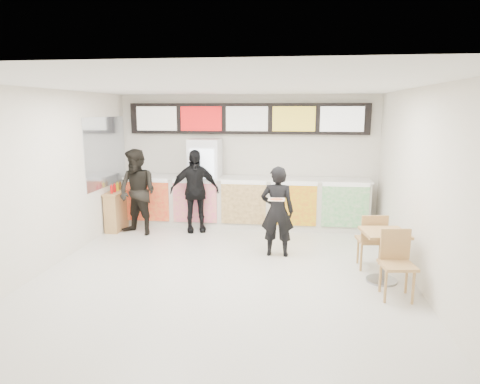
% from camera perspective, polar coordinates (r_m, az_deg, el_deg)
% --- Properties ---
extents(floor, '(7.00, 7.00, 0.00)m').
position_cam_1_polar(floor, '(7.04, -2.23, -11.23)').
color(floor, beige).
rests_on(floor, ground).
extents(ceiling, '(7.00, 7.00, 0.00)m').
position_cam_1_polar(ceiling, '(6.53, -2.43, 13.94)').
color(ceiling, white).
rests_on(ceiling, wall_back).
extents(wall_back, '(6.00, 0.00, 6.00)m').
position_cam_1_polar(wall_back, '(10.06, 0.99, 4.33)').
color(wall_back, silver).
rests_on(wall_back, floor).
extents(wall_left, '(0.00, 7.00, 7.00)m').
position_cam_1_polar(wall_left, '(7.71, -24.89, 1.28)').
color(wall_left, silver).
rests_on(wall_left, floor).
extents(wall_right, '(0.00, 7.00, 7.00)m').
position_cam_1_polar(wall_right, '(6.81, 23.43, 0.24)').
color(wall_right, silver).
rests_on(wall_right, floor).
extents(service_counter, '(5.56, 0.77, 1.14)m').
position_cam_1_polar(service_counter, '(9.81, 0.72, -1.33)').
color(service_counter, silver).
rests_on(service_counter, floor).
extents(menu_board, '(5.50, 0.14, 0.70)m').
position_cam_1_polar(menu_board, '(9.91, 0.96, 9.74)').
color(menu_board, black).
rests_on(menu_board, wall_back).
extents(drinks_fridge, '(0.70, 0.67, 2.00)m').
position_cam_1_polar(drinks_fridge, '(9.89, -4.66, 1.27)').
color(drinks_fridge, white).
rests_on(drinks_fridge, floor).
extents(mirror_panel, '(0.01, 2.00, 1.50)m').
position_cam_1_polar(mirror_panel, '(9.82, -17.39, 5.14)').
color(mirror_panel, '#B2B7BF').
rests_on(mirror_panel, wall_left).
extents(customer_main, '(0.62, 0.42, 1.67)m').
position_cam_1_polar(customer_main, '(7.82, 4.99, -2.59)').
color(customer_main, black).
rests_on(customer_main, floor).
extents(customer_left, '(1.08, 0.96, 1.84)m').
position_cam_1_polar(customer_left, '(9.38, -13.51, -0.04)').
color(customer_left, black).
rests_on(customer_left, floor).
extents(customer_mid, '(1.15, 0.76, 1.81)m').
position_cam_1_polar(customer_mid, '(9.40, -6.09, 0.14)').
color(customer_mid, black).
rests_on(customer_mid, floor).
extents(pizza_slice, '(0.36, 0.36, 0.02)m').
position_cam_1_polar(pizza_slice, '(7.31, 4.89, -0.94)').
color(pizza_slice, beige).
rests_on(pizza_slice, customer_main).
extents(cafe_table, '(0.73, 1.70, 0.97)m').
position_cam_1_polar(cafe_table, '(7.04, 18.60, -6.95)').
color(cafe_table, tan).
rests_on(cafe_table, floor).
extents(condiment_ledge, '(0.31, 0.78, 1.03)m').
position_cam_1_polar(condiment_ledge, '(9.94, -16.12, -2.37)').
color(condiment_ledge, tan).
rests_on(condiment_ledge, floor).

